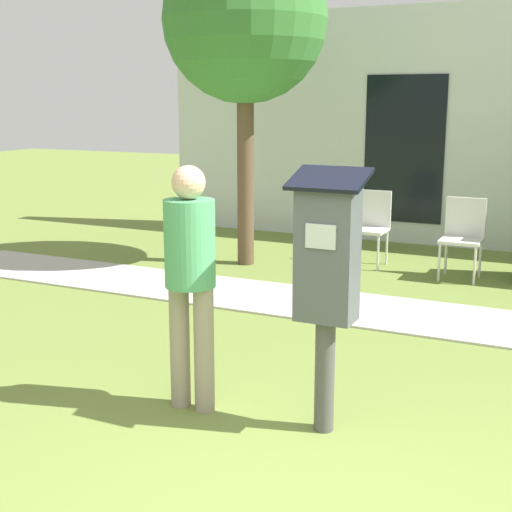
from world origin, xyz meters
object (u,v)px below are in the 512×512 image
(person_standing, at_px, (190,269))
(outdoor_chair_left, at_px, (370,222))
(parking_meter, at_px, (327,267))
(outdoor_chair_middle, at_px, (463,232))

(person_standing, bearing_deg, outdoor_chair_left, 131.33)
(parking_meter, bearing_deg, person_standing, -175.69)
(parking_meter, relative_size, outdoor_chair_left, 1.77)
(person_standing, relative_size, outdoor_chair_middle, 1.76)
(outdoor_chair_left, bearing_deg, parking_meter, -98.31)
(parking_meter, distance_m, outdoor_chair_middle, 4.28)
(person_standing, height_order, outdoor_chair_left, person_standing)
(outdoor_chair_middle, bearing_deg, person_standing, -113.94)
(person_standing, bearing_deg, outdoor_chair_middle, 116.67)
(outdoor_chair_left, height_order, outdoor_chair_middle, same)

